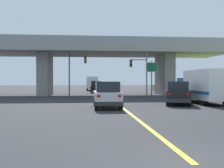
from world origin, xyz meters
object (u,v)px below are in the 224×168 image
(suv_crossing, at_px, (177,93))
(highway_sign, at_px, (152,70))
(traffic_signal_nearside, at_px, (141,70))
(traffic_signal_farside, at_px, (75,68))
(semi_truck_distant, at_px, (92,83))
(suv_lead, at_px, (107,95))
(sedan_oncoming, at_px, (96,87))
(box_truck, at_px, (204,86))

(suv_crossing, bearing_deg, highway_sign, 102.49)
(traffic_signal_nearside, height_order, traffic_signal_farside, traffic_signal_farside)
(traffic_signal_farside, xyz_separation_m, semi_truck_distant, (2.60, 21.69, -2.26))
(suv_crossing, height_order, semi_truck_distant, semi_truck_distant)
(suv_crossing, bearing_deg, suv_lead, -144.00)
(semi_truck_distant, bearing_deg, suv_lead, -89.10)
(highway_sign, bearing_deg, suv_lead, -115.51)
(sedan_oncoming, distance_m, semi_truck_distant, 11.38)
(sedan_oncoming, bearing_deg, suv_crossing, -74.57)
(box_truck, xyz_separation_m, traffic_signal_farside, (-12.24, 11.93, 2.19))
(suv_lead, relative_size, traffic_signal_farside, 0.71)
(suv_lead, xyz_separation_m, box_truck, (9.06, 3.08, 0.60))
(traffic_signal_nearside, xyz_separation_m, traffic_signal_farside, (-8.73, 0.82, 0.31))
(box_truck, distance_m, traffic_signal_nearside, 11.80)
(suv_lead, xyz_separation_m, suv_crossing, (6.28, 2.23, 0.00))
(sedan_oncoming, height_order, semi_truck_distant, semi_truck_distant)
(semi_truck_distant, bearing_deg, highway_sign, -70.35)
(sedan_oncoming, distance_m, highway_sign, 12.86)
(box_truck, bearing_deg, semi_truck_distant, 105.99)
(suv_crossing, height_order, sedan_oncoming, same)
(box_truck, height_order, sedan_oncoming, box_truck)
(sedan_oncoming, relative_size, semi_truck_distant, 0.71)
(suv_lead, distance_m, suv_crossing, 6.67)
(box_truck, xyz_separation_m, sedan_oncoming, (-9.16, 22.26, -0.60))
(box_truck, height_order, traffic_signal_nearside, traffic_signal_nearside)
(suv_crossing, relative_size, sedan_oncoming, 1.12)
(sedan_oncoming, relative_size, highway_sign, 0.97)
(box_truck, distance_m, sedan_oncoming, 24.08)
(suv_crossing, distance_m, box_truck, 2.96)
(suv_crossing, distance_m, traffic_signal_farside, 16.14)
(sedan_oncoming, relative_size, traffic_signal_nearside, 0.80)
(traffic_signal_nearside, xyz_separation_m, highway_sign, (1.61, 0.82, -0.05))
(traffic_signal_nearside, relative_size, semi_truck_distant, 0.89)
(highway_sign, bearing_deg, box_truck, -80.98)
(suv_lead, distance_m, highway_sign, 16.81)
(suv_lead, relative_size, box_truck, 0.58)
(box_truck, height_order, semi_truck_distant, box_truck)
(sedan_oncoming, bearing_deg, semi_truck_distant, 92.42)
(suv_lead, distance_m, semi_truck_distant, 36.71)
(traffic_signal_farside, relative_size, highway_sign, 1.31)
(traffic_signal_farside, relative_size, semi_truck_distant, 0.96)
(box_truck, relative_size, highway_sign, 1.61)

